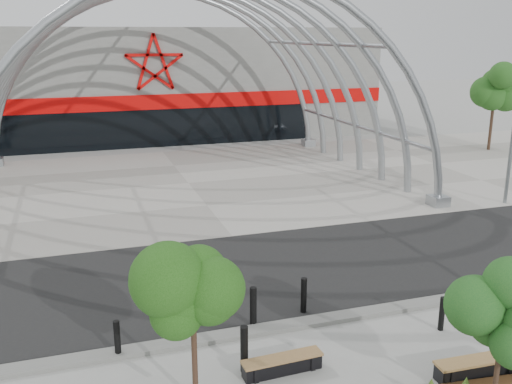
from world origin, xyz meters
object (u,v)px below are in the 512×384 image
object	(u,v)px
signal_pole	(512,140)
street_tree_1	(504,317)
bollard_2	(253,307)
bench_0	(282,365)
street_tree_0	(192,286)
bench_1	(477,368)

from	to	relation	value
signal_pole	street_tree_1	bearing A→B (deg)	-131.67
street_tree_1	bollard_2	size ratio (longest dim) A/B	2.76
bench_0	bollard_2	size ratio (longest dim) A/B	1.70
street_tree_1	bollard_2	bearing A→B (deg)	125.10
signal_pole	street_tree_0	distance (m)	19.50
bollard_2	bench_0	bearing A→B (deg)	-90.34
street_tree_1	bollard_2	distance (m)	6.39
bench_1	bollard_2	size ratio (longest dim) A/B	1.83
street_tree_0	bench_1	bearing A→B (deg)	-9.14
street_tree_1	bench_0	distance (m)	4.97
street_tree_0	bench_0	xyz separation A→B (m)	(2.14, 0.48, -2.52)
signal_pole	bollard_2	xyz separation A→B (m)	(-14.55, -7.32, -2.41)
signal_pole	bench_1	world-z (taller)	signal_pole
street_tree_0	bollard_2	size ratio (longest dim) A/B	3.31
signal_pole	bollard_2	distance (m)	16.46
signal_pole	bollard_2	world-z (taller)	signal_pole
street_tree_0	street_tree_1	size ratio (longest dim) A/B	1.20
street_tree_0	bench_1	distance (m)	6.90
street_tree_0	signal_pole	bearing A→B (deg)	31.05
signal_pole	street_tree_0	size ratio (longest dim) A/B	1.51
street_tree_0	bench_0	size ratio (longest dim) A/B	1.94
street_tree_0	bollard_2	xyz separation A→B (m)	(2.15, 2.73, -2.14)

